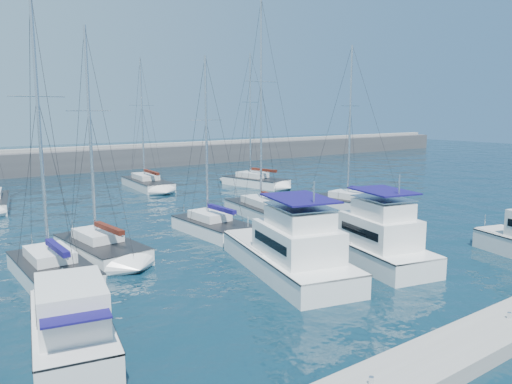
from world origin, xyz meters
TOP-DOWN VIEW (x-y plane):
  - ground at (0.00, 0.00)m, footprint 220.00×220.00m
  - breakwater at (0.00, 52.00)m, footprint 160.00×6.00m
  - dock at (0.00, -11.00)m, footprint 40.00×2.20m
  - dock_cleat_near_port at (-8.00, -11.00)m, footprint 0.16×0.16m
  - dock_cleat_centre at (0.00, -11.00)m, footprint 0.16×0.16m
  - motor_yacht_port_outer at (-14.20, -2.51)m, footprint 4.03×7.52m
  - motor_yacht_port_inner at (-2.26, -0.47)m, footprint 6.09×11.00m
  - motor_yacht_stbd_inner at (2.92, -1.54)m, footprint 5.30×9.75m
  - sailboat_mid_a at (-12.71, 6.04)m, footprint 3.15×7.03m
  - sailboat_mid_b at (-9.31, 8.57)m, footprint 3.73×7.39m
  - sailboat_mid_c at (-1.06, 9.41)m, footprint 3.18×6.82m
  - sailboat_mid_d at (5.21, 11.41)m, footprint 4.44×9.90m
  - sailboat_mid_e at (13.33, 9.36)m, footprint 4.36×8.23m
  - sailboat_back_b at (3.83, 31.48)m, footprint 3.89×9.25m
  - sailboat_back_c at (14.50, 25.67)m, footprint 4.64×8.39m

SIDE VIEW (x-z plane):
  - ground at x=0.00m, z-range 0.00..0.00m
  - dock at x=0.00m, z-range 0.00..0.60m
  - sailboat_back_b at x=3.83m, z-range -6.79..7.81m
  - sailboat_mid_c at x=-1.06m, z-range -5.79..6.82m
  - sailboat_mid_b at x=-9.31m, z-range -6.32..7.37m
  - sailboat_mid_e at x=13.33m, z-range -6.64..7.69m
  - sailboat_back_c at x=14.50m, z-range -7.06..8.12m
  - sailboat_mid_d at x=5.21m, z-range -8.19..9.26m
  - sailboat_mid_a at x=-12.71m, z-range -6.90..7.97m
  - dock_cleat_near_port at x=-8.00m, z-range 0.60..0.85m
  - dock_cleat_centre at x=0.00m, z-range 0.60..0.85m
  - motor_yacht_port_outer at x=-14.20m, z-range -0.66..2.54m
  - breakwater at x=0.00m, z-range -1.17..3.28m
  - motor_yacht_port_inner at x=-2.26m, z-range -1.21..3.48m
  - motor_yacht_stbd_inner at x=2.92m, z-range -1.21..3.48m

